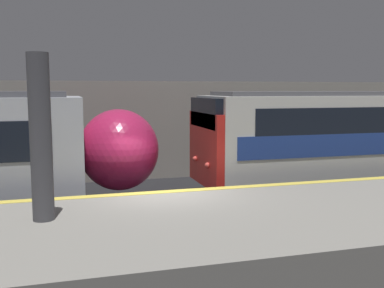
% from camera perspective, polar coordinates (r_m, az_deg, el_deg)
% --- Properties ---
extents(ground_plane, '(120.00, 120.00, 0.00)m').
position_cam_1_polar(ground_plane, '(11.98, -3.56, -11.18)').
color(ground_plane, black).
extents(platform, '(40.00, 5.01, 1.13)m').
position_cam_1_polar(platform, '(9.50, -0.24, -12.52)').
color(platform, gray).
rests_on(platform, ground).
extents(station_rear_barrier, '(50.00, 0.15, 4.05)m').
position_cam_1_polar(station_rear_barrier, '(18.50, -8.38, 1.64)').
color(station_rear_barrier, '#9E998E').
rests_on(station_rear_barrier, ground).
extents(support_pillar_near, '(0.43, 0.43, 3.32)m').
position_cam_1_polar(support_pillar_near, '(9.30, -18.66, 0.75)').
color(support_pillar_near, '#47474C').
rests_on(support_pillar_near, platform).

